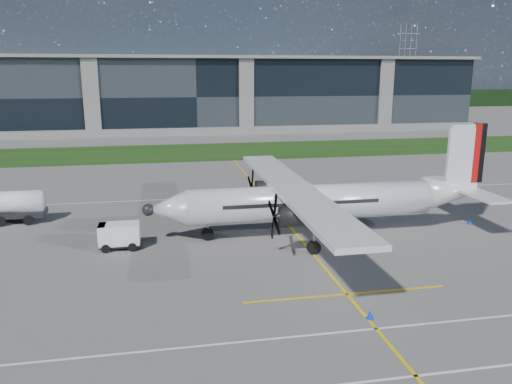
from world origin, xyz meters
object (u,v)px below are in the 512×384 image
object	(u,v)px
turboprop_aircraft	(324,181)
baggage_tug	(119,236)
pylon_east	(406,65)
safety_cone_stbdwing	(253,190)
safety_cone_portwing	(370,314)
safety_cone_fwd	(127,241)
safety_cone_tail	(470,221)
ground_crew_person	(117,234)

from	to	relation	value
turboprop_aircraft	baggage_tug	distance (m)	15.68
pylon_east	safety_cone_stbdwing	world-z (taller)	pylon_east
baggage_tug	safety_cone_portwing	xyz separation A→B (m)	(13.40, -13.28, -0.66)
safety_cone_stbdwing	safety_cone_fwd	size ratio (longest dim) A/B	1.00
pylon_east	safety_cone_portwing	bearing A→B (deg)	-117.25
safety_cone_tail	pylon_east	bearing A→B (deg)	65.18
safety_cone_fwd	safety_cone_portwing	bearing A→B (deg)	-47.20
ground_crew_person	safety_cone_stbdwing	size ratio (longest dim) A/B	3.66
safety_cone_tail	safety_cone_fwd	distance (m)	27.73
ground_crew_person	safety_cone_stbdwing	distance (m)	19.31
turboprop_aircraft	ground_crew_person	bearing A→B (deg)	-179.79
safety_cone_stbdwing	safety_cone_portwing	distance (m)	28.33
pylon_east	baggage_tug	bearing A→B (deg)	-123.18
turboprop_aircraft	safety_cone_tail	world-z (taller)	turboprop_aircraft
pylon_east	ground_crew_person	size ratio (longest dim) A/B	16.41
ground_crew_person	baggage_tug	bearing A→B (deg)	-171.71
safety_cone_stbdwing	baggage_tug	bearing A→B (deg)	-129.72
pylon_east	ground_crew_person	xyz separation A→B (m)	(-95.50, -145.18, -14.09)
pylon_east	safety_cone_stbdwing	distance (m)	155.39
safety_cone_stbdwing	ground_crew_person	bearing A→B (deg)	-131.20
pylon_east	safety_cone_stbdwing	size ratio (longest dim) A/B	60.00
pylon_east	safety_cone_fwd	size ratio (longest dim) A/B	60.00
safety_cone_tail	safety_cone_stbdwing	xyz separation A→B (m)	(-15.71, 14.35, 0.00)
safety_cone_fwd	ground_crew_person	bearing A→B (deg)	-167.31
safety_cone_portwing	safety_cone_tail	bearing A→B (deg)	43.31
ground_crew_person	turboprop_aircraft	bearing A→B (deg)	-104.58
pylon_east	safety_cone_fwd	world-z (taller)	pylon_east
turboprop_aircraft	safety_cone_fwd	bearing A→B (deg)	179.61
safety_cone_tail	safety_cone_portwing	bearing A→B (deg)	-136.69
baggage_tug	safety_cone_fwd	world-z (taller)	baggage_tug
pylon_east	safety_cone_stbdwing	bearing A→B (deg)	-122.36
baggage_tug	safety_cone_portwing	distance (m)	18.87
safety_cone_portwing	turboprop_aircraft	bearing A→B (deg)	82.09
safety_cone_stbdwing	safety_cone_portwing	bearing A→B (deg)	-88.16
safety_cone_tail	safety_cone_stbdwing	size ratio (longest dim) A/B	1.00
safety_cone_fwd	baggage_tug	bearing A→B (deg)	-125.35
safety_cone_portwing	safety_cone_stbdwing	bearing A→B (deg)	91.84
turboprop_aircraft	safety_cone_stbdwing	xyz separation A→B (m)	(-2.83, 14.46, -3.93)
pylon_east	safety_cone_tail	xyz separation A→B (m)	(-67.08, -145.02, -14.75)
safety_cone_stbdwing	pylon_east	bearing A→B (deg)	57.64
baggage_tug	safety_cone_stbdwing	distance (m)	19.56
safety_cone_tail	safety_cone_fwd	world-z (taller)	same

